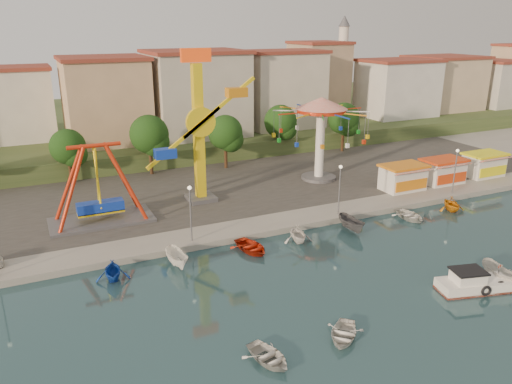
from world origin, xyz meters
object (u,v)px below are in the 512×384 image
kamikaze_tower (203,132)px  wave_swinger (321,120)px  cabin_motorboat (473,284)px  rowboat_a (269,357)px  skiff (499,273)px  pirate_ship_ride (98,186)px

kamikaze_tower → wave_swinger: kamikaze_tower is taller
kamikaze_tower → cabin_motorboat: 30.33m
rowboat_a → skiff: 20.98m
pirate_ship_ride → wave_swinger: wave_swinger is taller
wave_swinger → cabin_motorboat: bearing=-97.7°
kamikaze_tower → rowboat_a: (-5.91, -27.65, -8.04)m
pirate_ship_ride → cabin_motorboat: (23.66, -25.13, -3.87)m
pirate_ship_ride → kamikaze_tower: bearing=7.7°
skiff → rowboat_a: bearing=-163.3°
wave_swinger → rowboat_a: (-21.79, -29.20, -7.84)m
pirate_ship_ride → skiff: bearing=-43.2°
pirate_ship_ride → cabin_motorboat: 34.73m
cabin_motorboat → rowboat_a: bearing=-162.4°
pirate_ship_ride → wave_swinger: 27.91m
kamikaze_tower → cabin_motorboat: kamikaze_tower is taller
skiff → kamikaze_tower: bearing=133.2°
pirate_ship_ride → skiff: size_ratio=2.75×
pirate_ship_ride → wave_swinger: size_ratio=0.86×
rowboat_a → kamikaze_tower: bearing=65.2°
kamikaze_tower → wave_swinger: 15.95m
cabin_motorboat → skiff: size_ratio=1.64×
pirate_ship_ride → kamikaze_tower: 12.36m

